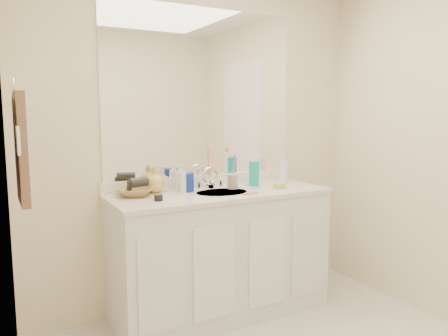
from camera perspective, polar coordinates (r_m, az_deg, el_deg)
wall_back at (r=3.21m, az=-2.80°, el=3.32°), size 2.60×0.02×2.40m
wall_left at (r=1.60m, az=-24.75°, el=-1.58°), size 0.02×2.60×2.40m
vanity_cabinet at (r=3.13m, az=-0.45°, el=-11.33°), size 1.50×0.55×0.85m
countertop at (r=3.01m, az=-0.46°, el=-3.38°), size 1.52×0.57×0.03m
backsplash at (r=3.23m, az=-2.65°, el=-1.66°), size 1.52×0.03×0.08m
sink_basin at (r=2.99m, az=-0.28°, el=-3.39°), size 0.37×0.37×0.02m
faucet at (r=3.14m, az=-1.85°, el=-1.64°), size 0.02×0.02×0.11m
mirror at (r=3.20m, az=-2.79°, el=9.75°), size 1.48×0.01×1.20m
blue_mug at (r=3.02m, az=-4.83°, el=-1.87°), size 0.12×0.12×0.13m
tan_cup at (r=3.12m, az=1.13°, el=-1.76°), size 0.09×0.09×0.10m
toothbrush at (r=3.11m, az=1.30°, el=0.03°), size 0.02×0.04×0.20m
mouthwash_bottle at (r=3.25m, az=3.96°, el=-0.72°), size 0.08×0.08×0.18m
clear_pump_bottle at (r=3.41m, az=7.72°, el=-0.49°), size 0.07×0.07×0.17m
soap_dish at (r=3.14m, az=7.23°, el=-2.64°), size 0.09×0.07×0.01m
green_soap at (r=3.13m, az=7.24°, el=-2.29°), size 0.07×0.06×0.03m
orange_comb at (r=2.94m, az=3.48°, el=-3.32°), size 0.13×0.05×0.01m
dark_jar at (r=2.73m, az=-8.56°, el=-3.85°), size 0.06×0.06×0.04m
extra_white_bottle at (r=2.95m, az=-5.40°, el=-1.95°), size 0.05×0.05×0.14m
soap_bottle_white at (r=3.07m, az=-5.61°, el=-1.27°), size 0.09×0.09×0.17m
soap_bottle_cream at (r=3.04m, az=-7.95°, el=-1.65°), size 0.08×0.09×0.15m
soap_bottle_yellow at (r=3.01m, az=-9.10°, el=-1.51°), size 0.14×0.14×0.17m
wicker_basket at (r=2.90m, az=-11.51°, el=-3.08°), size 0.30×0.30×0.06m
hair_dryer at (r=2.90m, az=-11.16°, el=-1.84°), size 0.14×0.10×0.07m
towel_ring at (r=2.36m, az=-25.90°, el=9.59°), size 0.01×0.11×0.11m
hand_towel at (r=2.37m, az=-25.00°, el=2.35°), size 0.04×0.32×0.55m
switch_plate at (r=2.16m, az=-25.28°, el=3.25°), size 0.01×0.08×0.13m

